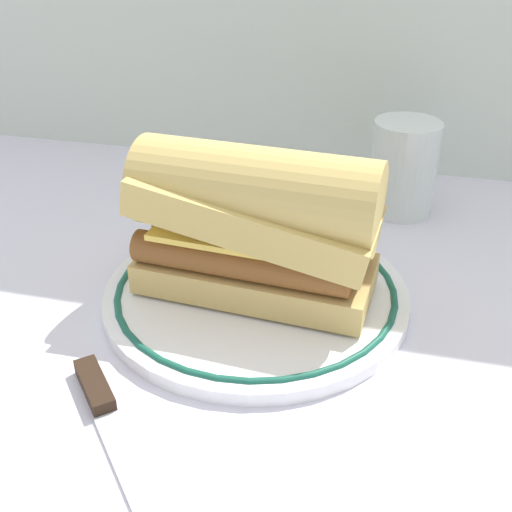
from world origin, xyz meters
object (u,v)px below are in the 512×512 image
plate (256,292)px  butter_knife (110,420)px  sausage_sandwich (256,221)px  drinking_glass (402,173)px

plate → butter_knife: (-0.06, -0.17, -0.00)m
sausage_sandwich → plate: bearing=168.6°
sausage_sandwich → butter_knife: bearing=-105.4°
plate → sausage_sandwich: bearing=-15.9°
sausage_sandwich → butter_knife: sausage_sandwich is taller
drinking_glass → butter_knife: size_ratio=0.80×
butter_knife → plate: bearing=70.1°
sausage_sandwich → butter_knife: 0.19m
sausage_sandwich → drinking_glass: bearing=66.2°
drinking_glass → butter_knife: 0.42m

